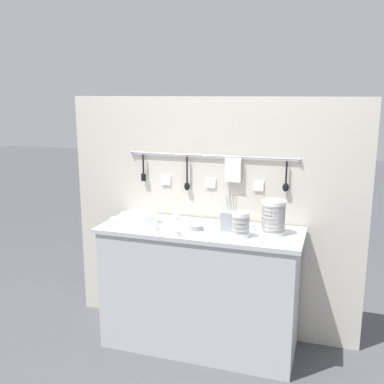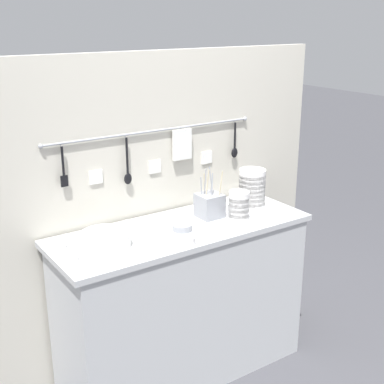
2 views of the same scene
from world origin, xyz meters
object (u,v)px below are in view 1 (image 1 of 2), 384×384
Objects in this scene: cup_back_left at (175,217)px; cup_back_right at (178,233)px; cup_centre at (155,227)px; cup_front_right at (124,215)px; cup_edge_far at (114,220)px; bowl_stack_short_front at (273,217)px; plate_stack at (141,218)px; steel_mixing_bowl at (196,227)px; cutlery_caddy at (232,220)px; bowl_stack_nested_right at (241,224)px; cup_edge_near at (252,227)px.

cup_back_left is 1.00× the size of cup_back_right.
cup_centre is 0.22m from cup_back_right.
cup_edge_far is (-0.00, -0.16, 0.00)m from cup_front_right.
cup_edge_far is (-1.11, -0.09, -0.09)m from bowl_stack_short_front.
cup_back_right is at bearing -30.01° from plate_stack.
steel_mixing_bowl is (-0.51, -0.06, -0.10)m from bowl_stack_short_front.
cutlery_caddy reaches higher than plate_stack.
cutlery_caddy reaches higher than cup_back_right.
cup_back_right is (0.35, -0.20, -0.02)m from plate_stack.
steel_mixing_bowl is 0.27m from cup_centre.
cutlery_caddy reaches higher than bowl_stack_nested_right.
cutlery_caddy is 5.94× the size of cup_edge_near.
steel_mixing_bowl is 0.38m from cup_edge_near.
plate_stack is at bearing 144.42° from cup_centre.
cup_centre is at bearing 154.95° from cup_back_right.
cup_back_left and cup_back_right have the same top height.
cup_back_left is at bearing 167.07° from cutlery_caddy.
bowl_stack_nested_right reaches higher than plate_stack.
plate_stack is 2.35× the size of steel_mixing_bowl.
cutlery_caddy is at bearing 4.48° from plate_stack.
bowl_stack_short_front is at bearing -19.69° from cup_edge_near.
cutlery_caddy reaches higher than cup_front_right.
cup_edge_near is 0.51m from cup_back_right.
cup_centre is (-0.62, -0.19, 0.00)m from cup_edge_near.
steel_mixing_bowl is at bearing -12.44° from cup_front_right.
plate_stack is 0.86× the size of cutlery_caddy.
cup_back_right is (-0.07, -0.17, 0.00)m from steel_mixing_bowl.
steel_mixing_bowl is at bearing -161.04° from cutlery_caddy.
bowl_stack_short_front reaches higher than bowl_stack_nested_right.
cup_centre is at bearing -177.69° from bowl_stack_nested_right.
bowl_stack_nested_right is at bearing 2.31° from cup_centre.
cup_edge_far is (-0.83, -0.11, -0.05)m from cutlery_caddy.
plate_stack is at bearing 149.99° from cup_back_right.
bowl_stack_nested_right reaches higher than cup_front_right.
cutlery_caddy is (0.64, 0.05, 0.03)m from plate_stack.
plate_stack is 0.65m from cutlery_caddy.
cup_front_right is (-0.60, 0.13, 0.00)m from steel_mixing_bowl.
steel_mixing_bowl is 0.60m from cup_edge_far.
cutlery_caddy is 0.83m from cup_front_right.
cup_back_left and cup_edge_far have the same top height.
cup_back_right is (-0.57, -0.23, -0.09)m from bowl_stack_short_front.
cup_front_right is (-0.18, 0.10, -0.02)m from plate_stack.
bowl_stack_nested_right is 0.19m from cup_edge_near.
plate_stack reaches higher than cup_back_right.
cutlery_caddy is 5.94× the size of cup_front_right.
cup_edge_far is at bearing 170.89° from cup_centre.
cup_back_left is (-0.53, 0.24, -0.06)m from bowl_stack_nested_right.
cup_front_right is 1.00× the size of cup_back_left.
steel_mixing_bowl is 0.37× the size of cutlery_caddy.
bowl_stack_short_front reaches higher than cup_edge_near.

